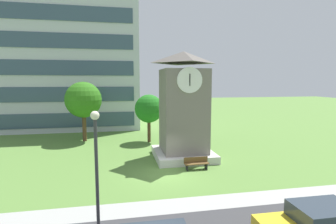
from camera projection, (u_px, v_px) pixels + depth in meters
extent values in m
plane|color=#567F38|center=(165.00, 175.00, 17.69)|extent=(160.00, 160.00, 0.00)
cube|color=#9E9E99|center=(180.00, 205.00, 13.32)|extent=(120.00, 1.60, 0.01)
cube|color=#B7BCC6|center=(69.00, 47.00, 36.59)|extent=(18.97, 12.31, 22.40)
cube|color=#384C60|center=(63.00, 120.00, 31.67)|extent=(17.46, 0.10, 1.80)
cube|color=#384C60|center=(62.00, 94.00, 31.29)|extent=(17.46, 0.10, 1.80)
cube|color=#384C60|center=(60.00, 68.00, 30.91)|extent=(17.46, 0.10, 1.80)
cube|color=#384C60|center=(59.00, 40.00, 30.54)|extent=(17.46, 0.10, 1.80)
cube|color=#384C60|center=(58.00, 12.00, 30.16)|extent=(17.46, 0.10, 1.80)
cube|color=slate|center=(183.00, 114.00, 21.23)|extent=(3.52, 3.52, 7.34)
cube|color=beige|center=(183.00, 154.00, 21.62)|extent=(4.75, 4.75, 0.60)
pyramid|color=#5D5751|center=(184.00, 57.00, 20.68)|extent=(3.87, 3.87, 0.94)
cylinder|color=white|center=(190.00, 80.00, 19.12)|extent=(1.94, 0.12, 1.94)
cylinder|color=white|center=(205.00, 80.00, 21.24)|extent=(0.12, 1.94, 1.94)
cube|color=black|center=(190.00, 78.00, 19.03)|extent=(0.08, 0.08, 0.58)
cube|color=black|center=(190.00, 80.00, 19.05)|extent=(0.06, 0.05, 0.87)
cube|color=brown|center=(197.00, 164.00, 18.64)|extent=(1.80, 0.50, 0.06)
cube|color=brown|center=(196.00, 160.00, 18.82)|extent=(1.80, 0.07, 0.40)
cube|color=black|center=(187.00, 167.00, 18.52)|extent=(0.08, 0.43, 0.45)
cube|color=black|center=(206.00, 166.00, 18.80)|extent=(0.08, 0.43, 0.45)
cylinder|color=#333338|center=(97.00, 178.00, 10.53)|extent=(0.14, 0.14, 4.84)
sphere|color=#F2EFCC|center=(95.00, 115.00, 10.23)|extent=(0.36, 0.36, 0.36)
cylinder|color=#513823|center=(149.00, 130.00, 27.12)|extent=(0.34, 0.34, 2.51)
sphere|color=#20731D|center=(149.00, 109.00, 26.85)|extent=(2.95, 2.95, 2.95)
cylinder|color=#513823|center=(84.00, 127.00, 27.49)|extent=(0.42, 0.42, 3.12)
sphere|color=#2F7119|center=(83.00, 100.00, 27.15)|extent=(3.79, 3.79, 3.79)
cube|color=#2D3842|center=(324.00, 213.00, 9.77)|extent=(2.28, 1.64, 0.60)
cylinder|color=black|center=(330.00, 224.00, 10.98)|extent=(0.66, 0.23, 0.66)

